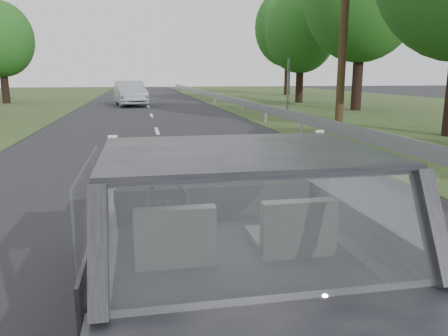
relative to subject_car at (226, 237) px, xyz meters
name	(u,v)px	position (x,y,z in m)	size (l,w,h in m)	color
ground	(226,326)	(0.00, 0.00, -0.72)	(140.00, 140.00, 0.00)	black
subject_car	(226,237)	(0.00, 0.00, 0.00)	(1.80, 4.00, 1.45)	black
dashboard	(212,197)	(0.00, 0.62, 0.12)	(1.58, 0.45, 0.30)	black
driver_seat	(174,234)	(-0.40, -0.29, 0.16)	(0.50, 0.72, 0.42)	black
passenger_seat	(293,226)	(0.40, -0.29, 0.16)	(0.50, 0.72, 0.42)	black
steering_wheel	(167,201)	(-0.40, 0.33, 0.20)	(0.36, 0.36, 0.04)	black
cat	(234,169)	(0.19, 0.63, 0.36)	(0.59, 0.18, 0.27)	gray
guardrail	(298,117)	(4.30, 10.00, -0.15)	(0.05, 90.00, 0.32)	#A6A8AC
other_car	(130,93)	(-1.06, 25.15, 0.04)	(1.84, 4.65, 1.53)	#959AA9
highway_sign	(288,86)	(6.80, 18.21, 0.62)	(0.11, 1.07, 2.68)	#154520
utility_pole	(345,0)	(6.57, 11.87, 3.68)	(0.29, 0.29, 8.82)	#4D351C
tree_1	(361,21)	(11.00, 19.11, 3.91)	(6.12, 6.12, 9.27)	#1D5A16
tree_2	(301,48)	(10.35, 26.03, 2.95)	(4.85, 4.85, 7.34)	#1D5A16
tree_3	(288,43)	(13.49, 37.65, 4.06)	(6.32, 6.32, 9.58)	#1D5A16
tree_6	(2,54)	(-9.30, 28.98, 2.49)	(4.24, 4.24, 6.43)	#1D5A16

